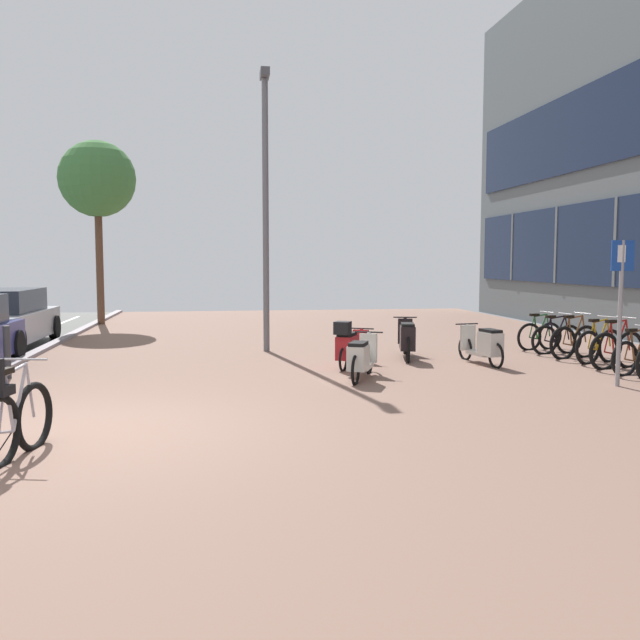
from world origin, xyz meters
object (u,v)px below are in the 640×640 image
Objects in this scene: scooter_mid at (349,346)px; bicycle_rack_07 at (540,336)px; parked_car_far at (3,319)px; bicycle_rack_03 at (617,350)px; bicycle_rack_05 at (574,342)px; street_tree at (97,180)px; bicycle_rack_06 at (557,339)px; lamp_post at (266,198)px; bicycle_rack_02 at (637,357)px; scooter_far at (484,345)px; parking_sign at (621,296)px; bollard_far at (7,352)px; bicycle_rack_04 at (599,346)px; scooter_extra at (361,358)px; scooter_near at (407,339)px; bicycle_foreground at (12,420)px.

bicycle_rack_07 is at bearing 21.83° from scooter_mid.
bicycle_rack_07 is 12.85m from parked_car_far.
bicycle_rack_05 is at bearing 93.72° from bicycle_rack_03.
street_tree is at bearing 140.01° from bicycle_rack_05.
bicycle_rack_06 is 1.06× the size of bicycle_rack_07.
bicycle_rack_07 is at bearing 93.51° from bicycle_rack_05.
lamp_post reaches higher than scooter_mid.
parked_car_far is (-7.69, 4.38, 0.23)m from scooter_mid.
lamp_post reaches higher than bicycle_rack_02.
bicycle_rack_03 is 0.82× the size of scooter_far.
parking_sign is 2.58× the size of bollard_far.
scooter_mid reaches higher than bicycle_rack_07.
scooter_far is 5.84m from lamp_post.
bicycle_rack_02 is at bearing -94.18° from bicycle_rack_04.
parking_sign is (11.73, -6.95, 0.83)m from parked_car_far.
scooter_extra is 13.77m from street_tree.
parking_sign reaches higher than scooter_near.
bicycle_foreground reaches higher than bicycle_rack_06.
scooter_far is at bearing -149.85° from bicycle_rack_06.
bicycle_rack_06 is at bearing -13.82° from parked_car_far.
scooter_far is at bearing 177.32° from bicycle_rack_04.
bicycle_rack_02 is 14.07m from parked_car_far.
scooter_mid is 0.38× the size of parked_car_far.
lamp_post is (-1.43, 2.65, 3.06)m from scooter_mid.
parking_sign reaches higher than bicycle_rack_07.
bicycle_rack_02 is 0.68× the size of scooter_near.
bicycle_rack_04 is at bearing -19.42° from parked_car_far.
scooter_near is (-3.68, 1.80, 0.06)m from bicycle_rack_03.
parked_car_far reaches higher than scooter_extra.
bollard_far reaches higher than bicycle_rack_07.
parked_car_far is (-12.70, 3.82, 0.31)m from bicycle_rack_05.
bicycle_rack_06 is 0.21× the size of lamp_post.
lamp_post is at bearing 68.19° from bicycle_foreground.
bicycle_rack_06 is at bearing 5.11° from scooter_near.
parking_sign reaches higher than scooter_mid.
parking_sign is at bearing -30.66° from parked_car_far.
bicycle_rack_06 is 0.78× the size of scooter_far.
scooter_near is 0.43× the size of parked_car_far.
bicycle_foreground reaches higher than bicycle_rack_02.
lamp_post is at bearing 151.84° from bicycle_rack_03.
scooter_extra is (-5.11, 0.20, 0.06)m from bicycle_rack_02.
scooter_far is at bearing -165.35° from bicycle_rack_05.
bicycle_foreground is 0.60× the size of parking_sign.
street_tree is (-6.37, 10.10, 4.26)m from scooter_mid.
bicycle_rack_06 reaches higher than bicycle_rack_07.
parking_sign reaches higher than scooter_far.
bicycle_rack_06 is at bearing 34.71° from bicycle_foreground.
parked_car_far is at bearing 157.74° from bicycle_rack_03.
bicycle_rack_04 reaches higher than scooter_near.
parking_sign is at bearing -12.52° from bollard_far.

